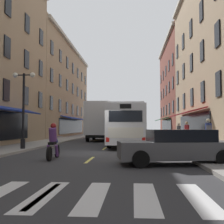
{
  "coord_description": "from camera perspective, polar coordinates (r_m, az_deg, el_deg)",
  "views": [
    {
      "loc": [
        1.94,
        -16.05,
        1.49
      ],
      "look_at": [
        0.53,
        2.79,
        2.48
      ],
      "focal_mm": 44.88,
      "sensor_mm": 36.0,
      "label": 1
    }
  ],
  "objects": [
    {
      "name": "transit_bus",
      "position": [
        22.79,
        2.98,
        -2.66
      ],
      "size": [
        2.74,
        11.45,
        3.1
      ],
      "color": "silver",
      "rests_on": "ground"
    },
    {
      "name": "sedan_mid",
      "position": [
        11.42,
        13.05,
        -6.88
      ],
      "size": [
        4.71,
        2.43,
        1.38
      ],
      "color": "#515154",
      "rests_on": "ground"
    },
    {
      "name": "sedan_near",
      "position": [
        39.28,
        -0.45,
        -4.19
      ],
      "size": [
        2.01,
        4.67,
        1.34
      ],
      "color": "black",
      "rests_on": "ground"
    },
    {
      "name": "crosswalk_near",
      "position": [
        6.53,
        -13.68,
        -16.08
      ],
      "size": [
        7.1,
        2.8,
        0.01
      ],
      "color": "silver",
      "rests_on": "ground"
    },
    {
      "name": "pedestrian_mid",
      "position": [
        22.07,
        15.02,
        -4.09
      ],
      "size": [
        0.36,
        0.36,
        1.74
      ],
      "rotation": [
        0.0,
        0.0,
        2.45
      ],
      "color": "#33663F",
      "rests_on": "sidewalk_right"
    },
    {
      "name": "sidewalk_left",
      "position": [
        17.92,
        -21.88,
        -7.34
      ],
      "size": [
        3.0,
        80.0,
        0.14
      ],
      "primitive_type": "cube",
      "color": "gray",
      "rests_on": "ground"
    },
    {
      "name": "street_lamp_twin",
      "position": [
        18.25,
        -17.59,
        1.19
      ],
      "size": [
        1.42,
        0.32,
        4.74
      ],
      "color": "black",
      "rests_on": "sidewalk_left"
    },
    {
      "name": "pedestrian_far",
      "position": [
        26.45,
        13.43,
        -3.98
      ],
      "size": [
        0.36,
        0.36,
        1.69
      ],
      "rotation": [
        0.0,
        0.0,
        5.47
      ],
      "color": "maroon",
      "rests_on": "sidewalk_right"
    },
    {
      "name": "box_truck",
      "position": [
        29.92,
        -2.36,
        -1.99
      ],
      "size": [
        2.51,
        7.63,
        3.94
      ],
      "color": "black",
      "rests_on": "ground"
    },
    {
      "name": "ground_plane",
      "position": [
        16.24,
        -2.64,
        -8.45
      ],
      "size": [
        34.8,
        80.0,
        0.1
      ],
      "primitive_type": "cube",
      "color": "#333335"
    },
    {
      "name": "motorcycle_rider",
      "position": [
        13.21,
        -11.87,
        -6.34
      ],
      "size": [
        0.62,
        2.07,
        1.66
      ],
      "color": "black",
      "rests_on": "ground"
    },
    {
      "name": "sidewalk_right",
      "position": [
        16.59,
        18.23,
        -7.77
      ],
      "size": [
        3.0,
        80.0,
        0.14
      ],
      "primitive_type": "cube",
      "color": "gray",
      "rests_on": "ground"
    },
    {
      "name": "lane_centre_dashes",
      "position": [
        15.99,
        -2.75,
        -8.34
      ],
      "size": [
        0.14,
        73.9,
        0.01
      ],
      "color": "#DBCC4C",
      "rests_on": "ground"
    },
    {
      "name": "pedestrian_near",
      "position": [
        16.61,
        19.09,
        -4.18
      ],
      "size": [
        0.37,
        0.52,
        1.81
      ],
      "rotation": [
        0.0,
        0.0,
        6.1
      ],
      "color": "#33663F",
      "rests_on": "sidewalk_right"
    }
  ]
}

